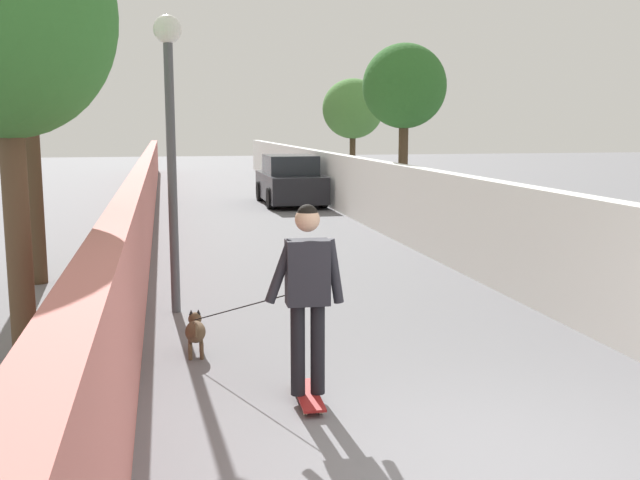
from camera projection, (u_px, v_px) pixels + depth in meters
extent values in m
plane|color=slate|center=(256.00, 222.00, 18.76)|extent=(80.00, 80.00, 0.00)
cube|color=#CC726B|center=(144.00, 201.00, 16.13)|extent=(48.00, 0.30, 1.63)
cube|color=white|center=(381.00, 196.00, 17.26)|extent=(48.00, 0.30, 1.63)
cylinder|color=#473523|center=(32.00, 187.00, 11.35)|extent=(0.30, 0.30, 3.05)
ellipsoid|color=#4C843D|center=(23.00, 41.00, 11.01)|extent=(2.28, 2.28, 1.96)
cylinder|color=#473523|center=(352.00, 164.00, 24.19)|extent=(0.20, 0.20, 2.39)
ellipsoid|color=#4C843D|center=(353.00, 109.00, 23.91)|extent=(2.00, 2.00, 1.95)
cylinder|color=brown|center=(18.00, 233.00, 7.14)|extent=(0.24, 0.24, 2.88)
ellipsoid|color=#387A33|center=(4.00, 14.00, 6.82)|extent=(2.09, 2.09, 2.31)
cylinder|color=#473523|center=(403.00, 168.00, 18.31)|extent=(0.24, 0.24, 2.80)
ellipsoid|color=#2D6628|center=(404.00, 86.00, 17.99)|extent=(2.07, 2.07, 2.08)
cylinder|color=#4C4C51|center=(172.00, 180.00, 9.54)|extent=(0.12, 0.12, 3.53)
sphere|color=silver|center=(167.00, 29.00, 9.24)|extent=(0.36, 0.36, 0.36)
cube|color=maroon|center=(308.00, 395.00, 6.60)|extent=(0.81, 0.23, 0.02)
cylinder|color=beige|center=(296.00, 389.00, 6.87)|extent=(0.06, 0.03, 0.06)
cylinder|color=beige|center=(310.00, 388.00, 6.89)|extent=(0.06, 0.03, 0.06)
cylinder|color=beige|center=(305.00, 412.00, 6.32)|extent=(0.06, 0.03, 0.06)
cylinder|color=beige|center=(321.00, 411.00, 6.35)|extent=(0.06, 0.03, 0.06)
cylinder|color=black|center=(298.00, 350.00, 6.52)|extent=(0.13, 0.13, 0.83)
cylinder|color=black|center=(318.00, 349.00, 6.55)|extent=(0.13, 0.13, 0.83)
cube|color=#26262D|center=(308.00, 272.00, 6.42)|extent=(0.23, 0.39, 0.58)
cylinder|color=#26262D|center=(280.00, 271.00, 6.38)|extent=(0.10, 0.29, 0.58)
cylinder|color=#26262D|center=(334.00, 271.00, 6.46)|extent=(0.10, 0.18, 0.59)
sphere|color=tan|center=(307.00, 219.00, 6.35)|extent=(0.22, 0.22, 0.22)
sphere|color=black|center=(307.00, 215.00, 6.34)|extent=(0.19, 0.19, 0.19)
ellipsoid|color=brown|center=(195.00, 332.00, 7.91)|extent=(0.44, 0.23, 0.22)
sphere|color=brown|center=(195.00, 319.00, 8.17)|extent=(0.15, 0.15, 0.15)
cone|color=black|center=(191.00, 312.00, 8.15)|extent=(0.05, 0.05, 0.06)
cone|color=black|center=(198.00, 312.00, 8.16)|extent=(0.05, 0.05, 0.06)
cylinder|color=brown|center=(190.00, 344.00, 8.06)|extent=(0.04, 0.04, 0.18)
cylinder|color=brown|center=(201.00, 344.00, 8.08)|extent=(0.04, 0.04, 0.18)
cylinder|color=brown|center=(190.00, 352.00, 7.79)|extent=(0.04, 0.04, 0.18)
cylinder|color=brown|center=(202.00, 351.00, 7.81)|extent=(0.04, 0.04, 0.18)
cylinder|color=brown|center=(195.00, 331.00, 7.64)|extent=(0.14, 0.03, 0.13)
cylinder|color=black|center=(246.00, 306.00, 7.17)|extent=(1.60, 0.94, 0.66)
cube|color=black|center=(290.00, 186.00, 22.91)|extent=(3.91, 1.70, 0.80)
cube|color=#262B33|center=(290.00, 165.00, 22.80)|extent=(2.03, 1.50, 0.60)
cylinder|color=black|center=(260.00, 191.00, 23.95)|extent=(0.64, 0.22, 0.64)
cylinder|color=black|center=(308.00, 190.00, 24.28)|extent=(0.64, 0.22, 0.64)
cylinder|color=black|center=(271.00, 198.00, 21.61)|extent=(0.64, 0.22, 0.64)
cylinder|color=black|center=(323.00, 197.00, 21.94)|extent=(0.64, 0.22, 0.64)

